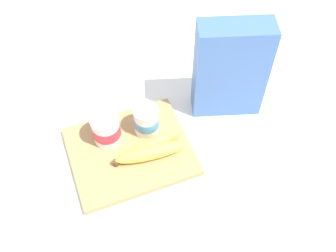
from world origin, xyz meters
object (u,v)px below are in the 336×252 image
cutting_board (130,151)px  cereal_box (230,70)px  yogurt_cup_back (146,120)px  banana_bunch (150,150)px  yogurt_cup_front (106,129)px  spoon (54,206)px

cutting_board → cereal_box: bearing=11.2°
cutting_board → yogurt_cup_back: bearing=35.2°
banana_bunch → cutting_board: bearing=144.8°
yogurt_cup_front → cereal_box: bearing=1.1°
banana_bunch → yogurt_cup_front: bearing=136.2°
cutting_board → cereal_box: size_ratio=1.08×
yogurt_cup_back → banana_bunch: bearing=-103.3°
cutting_board → yogurt_cup_back: yogurt_cup_back is taller
cutting_board → yogurt_cup_back: 0.09m
yogurt_cup_back → yogurt_cup_front: bearing=175.2°
yogurt_cup_back → cereal_box: bearing=3.8°
cereal_box → cutting_board: bearing=-151.2°
yogurt_cup_front → spoon: size_ratio=0.66×
cutting_board → yogurt_cup_front: bearing=129.5°
cereal_box → yogurt_cup_back: size_ratio=3.45×
spoon → yogurt_cup_back: bearing=24.0°
cutting_board → banana_bunch: size_ratio=1.56×
yogurt_cup_front → banana_bunch: 0.12m
yogurt_cup_front → spoon: bearing=-142.6°
cereal_box → banana_bunch: size_ratio=1.45×
cutting_board → yogurt_cup_front: (-0.04, 0.05, 0.05)m
cereal_box → yogurt_cup_back: bearing=-158.6°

